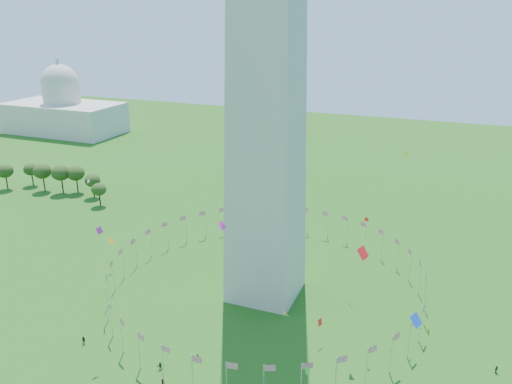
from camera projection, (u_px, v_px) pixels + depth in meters
flag_ring at (266, 277)px, 130.27m from camera, size 80.24×80.24×9.00m
capitol_building at (62, 95)px, 299.94m from camera, size 70.00×35.00×46.00m
kites_aloft at (300, 288)px, 92.84m from camera, size 119.23×70.70×36.49m
tree_line_west at (55, 180)px, 203.04m from camera, size 54.61×15.14×11.66m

